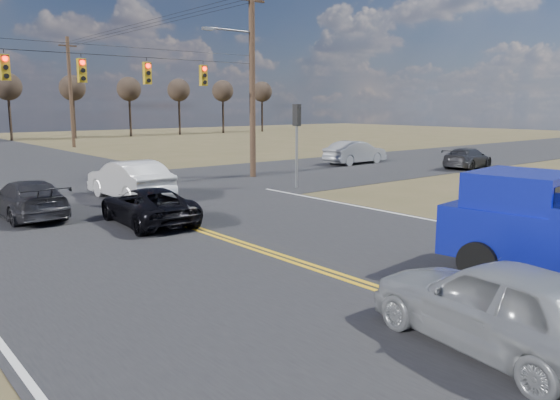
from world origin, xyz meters
TOP-DOWN VIEW (x-y plane):
  - ground at (0.00, 0.00)m, footprint 160.00×160.00m
  - road_main at (0.00, 10.00)m, footprint 14.00×120.00m
  - road_cross at (0.00, 18.00)m, footprint 120.00×12.00m
  - signal_gantry at (0.50, 17.79)m, footprint 19.60×4.83m
  - utility_poles at (0.00, 17.00)m, footprint 19.60×58.32m
  - treeline at (0.00, 26.96)m, footprint 87.00×117.80m
  - silver_suv at (-0.80, -1.62)m, footprint 2.46×4.69m
  - black_suv at (-0.80, 10.59)m, footprint 2.27×4.48m
  - white_car_queue at (0.80, 15.50)m, footprint 1.82×4.95m
  - dgrey_car_queue at (-3.55, 14.15)m, footprint 1.88×4.54m
  - cross_car_east_near at (18.28, 19.11)m, footprint 1.77×4.70m
  - cross_car_east_far at (21.86, 13.00)m, footprint 2.44×4.56m

SIDE VIEW (x-z plane):
  - ground at x=0.00m, z-range 0.00..0.00m
  - road_main at x=0.00m, z-range -0.01..0.01m
  - road_cross at x=0.00m, z-range -0.01..0.01m
  - black_suv at x=-0.80m, z-range 0.00..1.21m
  - cross_car_east_far at x=21.86m, z-range 0.00..1.26m
  - dgrey_car_queue at x=-3.55m, z-range 0.00..1.31m
  - silver_suv at x=-0.80m, z-range 0.00..1.52m
  - cross_car_east_near at x=18.28m, z-range 0.00..1.53m
  - white_car_queue at x=0.80m, z-range 0.00..1.62m
  - signal_gantry at x=0.50m, z-range 0.06..10.06m
  - utility_poles at x=0.00m, z-range 0.23..10.23m
  - treeline at x=0.00m, z-range 2.00..9.40m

